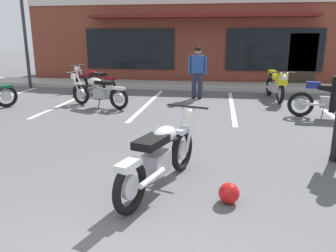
# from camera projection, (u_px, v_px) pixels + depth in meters

# --- Properties ---
(ground_plane) EXTENTS (80.00, 80.00, 0.00)m
(ground_plane) POSITION_uv_depth(u_px,v_px,m) (168.00, 152.00, 5.96)
(ground_plane) COLOR #515154
(sidewalk_kerb) EXTENTS (22.00, 1.80, 0.14)m
(sidewalk_kerb) POSITION_uv_depth(u_px,v_px,m) (197.00, 86.00, 13.45)
(sidewalk_kerb) COLOR #A8A59E
(sidewalk_kerb) RESTS_ON ground_plane
(brick_storefront_building) EXTENTS (15.15, 6.27, 3.57)m
(brick_storefront_building) POSITION_uv_depth(u_px,v_px,m) (203.00, 40.00, 16.61)
(brick_storefront_building) COLOR brown
(brick_storefront_building) RESTS_ON ground_plane
(painted_stall_lines) EXTENTS (12.72, 4.80, 0.01)m
(painted_stall_lines) POSITION_uv_depth(u_px,v_px,m) (189.00, 105.00, 10.03)
(painted_stall_lines) COLOR silver
(painted_stall_lines) RESTS_ON ground_plane
(motorcycle_foreground_classic) EXTENTS (0.96, 2.04, 0.98)m
(motorcycle_foreground_classic) POSITION_uv_depth(u_px,v_px,m) (161.00, 155.00, 4.43)
(motorcycle_foreground_classic) COLOR black
(motorcycle_foreground_classic) RESTS_ON ground_plane
(motorcycle_black_cruiser) EXTENTS (0.66, 2.11, 0.98)m
(motorcycle_black_cruiser) POSITION_uv_depth(u_px,v_px,m) (276.00, 84.00, 10.61)
(motorcycle_black_cruiser) COLOR black
(motorcycle_black_cruiser) RESTS_ON ground_plane
(motorcycle_silver_naked) EXTENTS (2.00, 1.09, 0.98)m
(motorcycle_silver_naked) POSITION_uv_depth(u_px,v_px,m) (98.00, 91.00, 9.64)
(motorcycle_silver_naked) COLOR black
(motorcycle_silver_naked) RESTS_ON ground_plane
(motorcycle_green_cafe_racer) EXTENTS (1.91, 1.27, 0.98)m
(motorcycle_green_cafe_racer) POSITION_uv_depth(u_px,v_px,m) (95.00, 81.00, 11.74)
(motorcycle_green_cafe_racer) COLOR black
(motorcycle_green_cafe_racer) RESTS_ON ground_plane
(person_in_shorts_foreground) EXTENTS (0.60, 0.28, 1.68)m
(person_in_shorts_foreground) POSITION_uv_depth(u_px,v_px,m) (197.00, 69.00, 10.77)
(person_in_shorts_foreground) COLOR black
(person_in_shorts_foreground) RESTS_ON ground_plane
(helmet_on_pavement) EXTENTS (0.26, 0.26, 0.26)m
(helmet_on_pavement) POSITION_uv_depth(u_px,v_px,m) (229.00, 193.00, 4.10)
(helmet_on_pavement) COLOR #B71414
(helmet_on_pavement) RESTS_ON ground_plane
(parking_lot_lamp_post) EXTENTS (0.24, 0.76, 4.60)m
(parking_lot_lamp_post) POSITION_uv_depth(u_px,v_px,m) (20.00, 8.00, 12.48)
(parking_lot_lamp_post) COLOR #2D2D33
(parking_lot_lamp_post) RESTS_ON ground_plane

